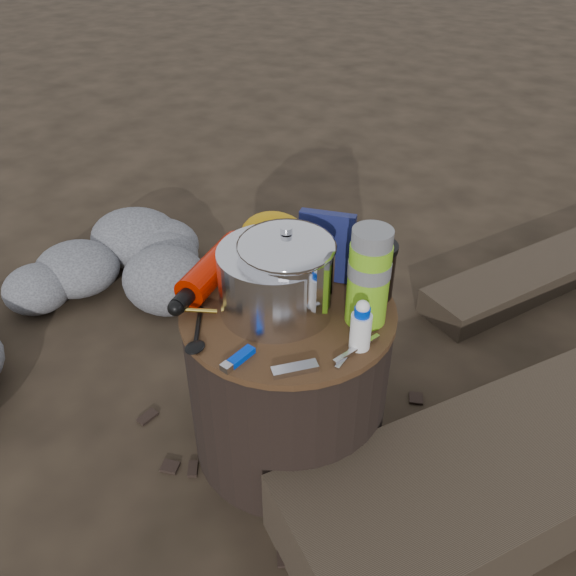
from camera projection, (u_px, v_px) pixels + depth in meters
The scene contains 16 objects.
ground at pixel (288, 439), 1.51m from camera, with size 60.00×60.00×0.00m, color #2D2319.
stump at pixel (288, 380), 1.39m from camera, with size 0.46×0.46×0.43m, color black.
rock_ring at pixel (62, 304), 1.82m from camera, with size 0.47×1.02×0.20m, color #5A5B60, non-canonical shape.
log_small at pixel (550, 268), 2.08m from camera, with size 0.19×1.06×0.09m, color #33291F.
foil_windscreen at pixel (275, 281), 1.22m from camera, with size 0.24×0.24×0.14m, color silver.
camping_pot at pixel (286, 274), 1.20m from camera, with size 0.19×0.19×0.19m, color silver.
fuel_bottle at pixel (213, 268), 1.33m from camera, with size 0.07×0.29×0.07m, color #C41500, non-canonical shape.
thermos at pixel (369, 277), 1.17m from camera, with size 0.08×0.08×0.21m, color #78C01D.
travel_mug at pixel (375, 270), 1.27m from camera, with size 0.08×0.08×0.13m, color black.
stuff_sack at pixel (275, 238), 1.39m from camera, with size 0.17×0.14×0.12m, color #E19E0B.
food_pouch at pixel (326, 246), 1.32m from camera, with size 0.12×0.03×0.16m, color #141A4E.
lighter at pixel (241, 356), 1.13m from camera, with size 0.02×0.08×0.01m, color #0030C6.
multitool at pixel (295, 369), 1.10m from camera, with size 0.02×0.09×0.01m, color silver.
pot_grabber at pixel (351, 349), 1.15m from camera, with size 0.03×0.12×0.01m, color silver, non-canonical shape.
spork at pixel (198, 326), 1.20m from camera, with size 0.03×0.14×0.01m, color black, non-canonical shape.
squeeze_bottle at pixel (361, 327), 1.13m from camera, with size 0.04×0.04×0.10m, color white.
Camera 1 is at (0.52, -0.86, 1.20)m, focal length 36.65 mm.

